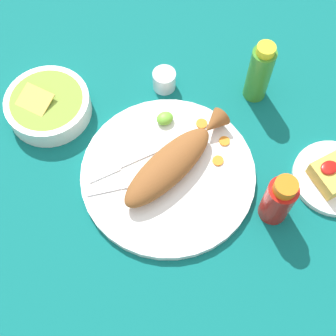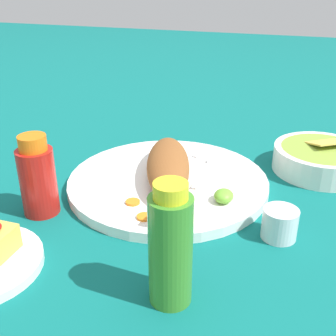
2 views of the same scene
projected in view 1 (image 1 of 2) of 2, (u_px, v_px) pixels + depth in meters
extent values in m
plane|color=#0C605B|center=(168.00, 176.00, 0.99)|extent=(4.00, 4.00, 0.00)
cylinder|color=white|center=(168.00, 174.00, 0.99)|extent=(0.37, 0.37, 0.02)
ellipsoid|color=brown|center=(168.00, 167.00, 0.95)|extent=(0.25, 0.15, 0.05)
cone|color=brown|center=(214.00, 124.00, 1.00)|extent=(0.06, 0.06, 0.05)
cube|color=silver|center=(147.00, 180.00, 0.97)|extent=(0.11, 0.04, 0.00)
cube|color=silver|center=(103.00, 189.00, 0.96)|extent=(0.07, 0.03, 0.00)
cube|color=silver|center=(144.00, 156.00, 0.99)|extent=(0.11, 0.01, 0.00)
cube|color=silver|center=(104.00, 173.00, 0.98)|extent=(0.07, 0.02, 0.00)
cylinder|color=orange|center=(218.00, 161.00, 0.99)|extent=(0.02, 0.02, 0.00)
cylinder|color=orange|center=(224.00, 141.00, 1.01)|extent=(0.02, 0.02, 0.00)
cylinder|color=orange|center=(202.00, 124.00, 1.03)|extent=(0.02, 0.02, 0.00)
ellipsoid|color=#6BB233|center=(165.00, 118.00, 1.02)|extent=(0.04, 0.03, 0.02)
cylinder|color=#B21914|center=(278.00, 201.00, 0.91)|extent=(0.06, 0.06, 0.11)
cylinder|color=orange|center=(286.00, 187.00, 0.85)|extent=(0.04, 0.04, 0.02)
cylinder|color=#3D8428|center=(259.00, 74.00, 1.02)|extent=(0.05, 0.05, 0.14)
cylinder|color=yellow|center=(266.00, 50.00, 0.95)|extent=(0.04, 0.04, 0.02)
cylinder|color=silver|center=(164.00, 80.00, 1.08)|extent=(0.05, 0.05, 0.05)
cylinder|color=white|center=(164.00, 84.00, 1.09)|extent=(0.04, 0.04, 0.02)
cylinder|color=white|center=(333.00, 178.00, 0.98)|extent=(0.17, 0.17, 0.01)
ellipsoid|color=#AD140F|center=(329.00, 168.00, 0.94)|extent=(0.04, 0.03, 0.01)
cylinder|color=white|center=(49.00, 106.00, 1.04)|extent=(0.19, 0.19, 0.05)
cylinder|color=olive|center=(47.00, 102.00, 1.03)|extent=(0.16, 0.16, 0.02)
cube|color=gold|center=(32.00, 105.00, 1.01)|extent=(0.11, 0.11, 0.02)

